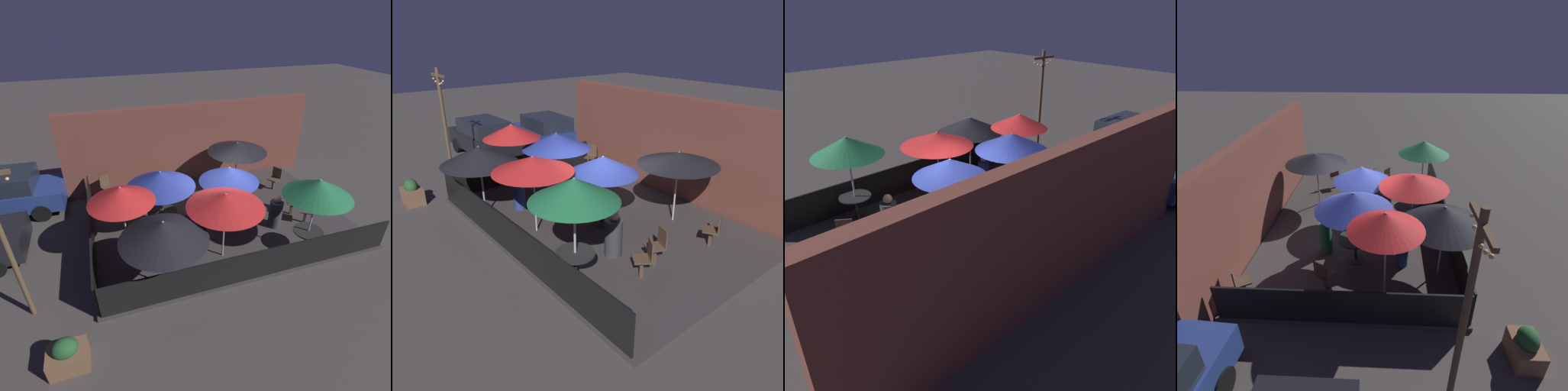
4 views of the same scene
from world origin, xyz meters
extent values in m
plane|color=#423D3A|center=(0.00, 0.00, 0.00)|extent=(60.00, 60.00, 0.00)
cube|color=#383333|center=(0.00, 0.00, 0.06)|extent=(8.69, 5.99, 0.12)
cube|color=brown|center=(0.00, 3.22, 1.68)|extent=(10.29, 0.36, 3.37)
cube|color=black|center=(0.00, -2.95, 0.59)|extent=(8.49, 0.05, 0.95)
cube|color=black|center=(-4.30, 0.00, 0.59)|extent=(0.05, 5.79, 0.95)
cylinder|color=#B2B2B7|center=(0.21, -0.15, 1.14)|extent=(0.05, 0.05, 2.04)
cone|color=#283893|center=(0.21, -0.15, 1.91)|extent=(1.97, 1.97, 0.50)
cylinder|color=#B2B2B7|center=(1.88, -2.37, 1.34)|extent=(0.05, 0.05, 2.45)
cone|color=#1E6B3D|center=(1.88, -2.37, 2.31)|extent=(1.92, 1.92, 0.51)
cylinder|color=#B2B2B7|center=(-2.05, -0.11, 1.23)|extent=(0.05, 0.05, 2.22)
cone|color=#283893|center=(-2.05, -0.11, 2.09)|extent=(2.14, 2.14, 0.50)
cylinder|color=#B2B2B7|center=(-0.63, -1.82, 1.20)|extent=(0.05, 0.05, 2.16)
cone|color=red|center=(-0.63, -1.82, 2.07)|extent=(2.18, 2.18, 0.41)
cylinder|color=#B2B2B7|center=(1.32, 1.65, 1.16)|extent=(0.05, 0.05, 2.07)
cone|color=black|center=(1.32, 1.65, 2.01)|extent=(2.28, 2.28, 0.36)
cylinder|color=#B2B2B7|center=(-3.30, -0.97, 1.31)|extent=(0.05, 0.05, 2.38)
cone|color=red|center=(-3.30, -0.97, 2.27)|extent=(1.84, 1.84, 0.45)
cylinder|color=#B2B2B7|center=(-2.50, -2.47, 1.18)|extent=(0.05, 0.05, 2.12)
cone|color=black|center=(-2.50, -2.47, 1.98)|extent=(2.22, 2.22, 0.52)
cylinder|color=black|center=(0.21, -0.15, 0.13)|extent=(0.50, 0.50, 0.02)
cylinder|color=black|center=(0.21, -0.15, 0.46)|extent=(0.08, 0.08, 0.67)
cylinder|color=black|center=(0.21, -0.15, 0.81)|extent=(0.91, 0.91, 0.04)
cylinder|color=black|center=(1.88, -2.37, 0.13)|extent=(0.48, 0.48, 0.02)
cylinder|color=black|center=(1.88, -2.37, 0.47)|extent=(0.08, 0.08, 0.69)
cylinder|color=black|center=(1.88, -2.37, 0.83)|extent=(0.88, 0.88, 0.04)
cylinder|color=black|center=(-2.05, -0.11, 0.13)|extent=(0.54, 0.54, 0.02)
cylinder|color=black|center=(-2.05, -0.11, 0.49)|extent=(0.08, 0.08, 0.74)
cylinder|color=black|center=(-2.05, -0.11, 0.87)|extent=(0.98, 0.98, 0.04)
cube|color=#4C3828|center=(-3.22, 0.55, 0.33)|extent=(0.11, 0.11, 0.43)
cube|color=#4C3828|center=(-3.22, 0.55, 0.57)|extent=(0.54, 0.54, 0.04)
cube|color=#4C3828|center=(-3.37, 0.64, 0.81)|extent=(0.22, 0.36, 0.44)
cube|color=#4C3828|center=(2.72, -1.15, 0.35)|extent=(0.11, 0.11, 0.47)
cube|color=#4C3828|center=(2.72, -1.15, 0.61)|extent=(0.56, 0.56, 0.04)
cube|color=#4C3828|center=(2.82, -1.00, 0.85)|extent=(0.35, 0.25, 0.44)
cube|color=#4C3828|center=(-3.61, 2.56, 0.36)|extent=(0.11, 0.11, 0.48)
cube|color=#4C3828|center=(-3.61, 2.56, 0.62)|extent=(0.55, 0.55, 0.04)
cube|color=#4C3828|center=(-3.70, 2.71, 0.86)|extent=(0.36, 0.23, 0.44)
cube|color=#4C3828|center=(2.88, 1.23, 0.34)|extent=(0.11, 0.11, 0.43)
cube|color=#4C3828|center=(2.88, 1.23, 0.57)|extent=(0.54, 0.54, 0.04)
cube|color=#4C3828|center=(3.04, 1.31, 0.81)|extent=(0.21, 0.37, 0.44)
cube|color=#4C3828|center=(2.56, -0.56, 0.36)|extent=(0.10, 0.10, 0.47)
cube|color=#4C3828|center=(2.56, -0.56, 0.61)|extent=(0.52, 0.52, 0.04)
cube|color=#4C3828|center=(2.63, -0.39, 0.85)|extent=(0.38, 0.17, 0.44)
cylinder|color=#236642|center=(-1.66, 0.84, 0.60)|extent=(0.48, 0.48, 0.95)
sphere|color=brown|center=(-1.66, 0.84, 1.19)|extent=(0.23, 0.23, 0.23)
cylinder|color=#333338|center=(1.61, -0.99, 0.60)|extent=(0.62, 0.62, 0.95)
sphere|color=tan|center=(1.61, -0.99, 1.19)|extent=(0.24, 0.24, 0.24)
cylinder|color=navy|center=(-2.19, -1.45, 0.58)|extent=(0.51, 0.51, 0.92)
sphere|color=tan|center=(-2.19, -1.45, 1.15)|extent=(0.23, 0.23, 0.23)
cube|color=brown|center=(-4.94, -3.87, 0.26)|extent=(0.80, 0.56, 0.52)
ellipsoid|color=#235128|center=(-4.94, -3.87, 0.61)|extent=(0.52, 0.42, 0.47)
cylinder|color=brown|center=(-5.84, -2.19, 2.06)|extent=(0.12, 0.12, 4.11)
cube|color=brown|center=(-5.84, -2.19, 3.86)|extent=(1.10, 0.08, 0.08)
sphere|color=#F4B260|center=(-6.30, -2.19, 3.71)|extent=(0.07, 0.07, 0.07)
sphere|color=#F4B260|center=(-6.12, -2.19, 3.63)|extent=(0.07, 0.07, 0.07)
sphere|color=#F4B260|center=(-5.93, -2.19, 3.59)|extent=(0.07, 0.07, 0.07)
sphere|color=#F4B260|center=(-5.75, -2.19, 3.59)|extent=(0.07, 0.07, 0.07)
sphere|color=#F4B260|center=(-5.57, -2.19, 3.63)|extent=(0.07, 0.07, 0.07)
sphere|color=#F4B260|center=(-5.38, -2.19, 3.71)|extent=(0.07, 0.07, 0.07)
cylinder|color=black|center=(-5.96, 1.97, 0.32)|extent=(0.65, 0.22, 0.64)
camera|label=1|loc=(-3.57, -8.17, 6.45)|focal=28.00mm
camera|label=2|loc=(7.52, -6.57, 5.28)|focal=35.00mm
camera|label=3|loc=(5.70, 6.95, 5.73)|focal=35.00mm
camera|label=4|loc=(-9.18, -0.94, 5.97)|focal=28.00mm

